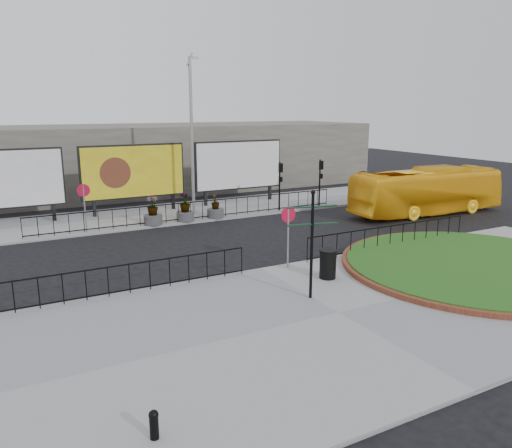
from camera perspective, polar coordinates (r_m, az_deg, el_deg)
ground at (r=19.91m, az=0.56°, el=-5.37°), size 90.00×90.00×0.00m
pavement_near at (r=15.99m, az=9.41°, el=-10.13°), size 30.00×10.00×0.12m
pavement_far at (r=30.59m, az=-10.39°, el=1.13°), size 44.00×6.00×0.12m
brick_edge at (r=21.71m, az=23.68°, el=-4.36°), size 10.40×10.40×0.18m
grass_lawn at (r=21.70m, az=23.68°, el=-4.30°), size 10.00×10.00×0.22m
railing_near_left at (r=17.46m, az=-16.54°, el=-6.33°), size 10.00×0.10×1.10m
railing_near_right at (r=23.23m, az=15.10°, el=-1.40°), size 9.00×0.10×1.10m
railing_far at (r=28.31m, az=-6.81°, el=1.55°), size 18.00×0.10×1.10m
speed_sign_far at (r=26.61m, az=-19.06°, el=2.90°), size 0.64×0.07×2.47m
speed_sign_near at (r=19.55m, az=3.70°, el=0.09°), size 0.64×0.07×2.47m
billboard_left at (r=29.72m, az=-27.01°, el=4.53°), size 6.20×0.31×4.10m
billboard_mid at (r=30.69m, az=-13.83°, el=5.82°), size 6.20×0.31×4.10m
billboard_right at (r=33.13m, az=-1.99°, el=6.71°), size 6.20×0.31×4.10m
lamp_post at (r=29.54m, az=-7.34°, el=10.15°), size 0.74×0.18×9.23m
signal_pole_a at (r=30.51m, az=2.77°, el=5.19°), size 0.22×0.26×3.00m
signal_pole_b at (r=32.15m, az=7.37°, el=5.51°), size 0.22×0.26×3.00m
building_backdrop at (r=39.77m, az=-15.10°, el=7.21°), size 40.00×10.00×5.00m
fingerpost_sign at (r=16.32m, az=6.42°, el=-1.13°), size 1.71×0.66×3.66m
bollard at (r=10.46m, az=-11.59°, el=-21.40°), size 0.20×0.20×0.61m
litter_bin at (r=18.77m, az=8.21°, el=-4.53°), size 0.66×0.66×1.09m
bus at (r=31.84m, az=18.98°, el=3.57°), size 10.24×2.93×2.82m
planter_a at (r=27.59m, az=-11.71°, el=1.15°), size 1.01×1.01×1.59m
planter_b at (r=28.16m, az=-8.09°, el=1.57°), size 0.99×0.99×1.60m
planter_c at (r=28.87m, az=-4.66°, el=1.65°), size 0.98×0.98×1.39m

